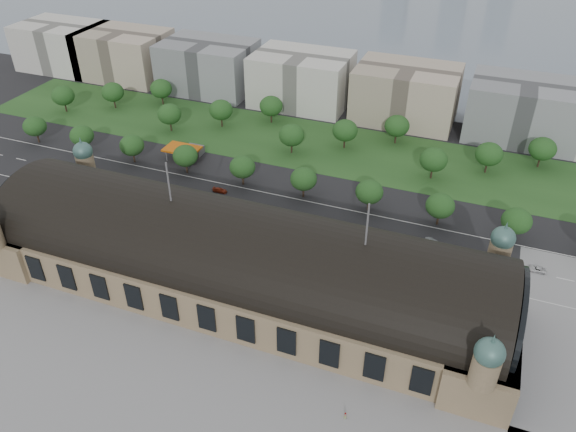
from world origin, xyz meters
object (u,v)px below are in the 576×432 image
(traffic_car_5, at_px, (431,240))
(parked_car_3, at_px, (144,211))
(parked_car_2, at_px, (132,205))
(petrol_station, at_px, (189,150))
(parked_car_4, at_px, (183,222))
(pedestrian_0, at_px, (345,416))
(traffic_car_0, at_px, (41,178))
(parked_car_1, at_px, (65,196))
(bus_west, at_px, (284,233))
(traffic_car_3, at_px, (220,190))
(parked_car_6, at_px, (154,210))
(parked_car_5, at_px, (221,230))
(bus_east, at_px, (382,252))
(traffic_car_6, at_px, (537,269))
(bus_mid, at_px, (275,224))
(traffic_car_2, at_px, (112,188))
(parked_car_0, at_px, (70,197))

(traffic_car_5, bearing_deg, parked_car_3, 108.01)
(parked_car_2, bearing_deg, petrol_station, 143.96)
(parked_car_4, height_order, pedestrian_0, pedestrian_0)
(traffic_car_0, bearing_deg, parked_car_3, 91.36)
(parked_car_1, bearing_deg, bus_west, 72.94)
(parked_car_3, distance_m, parked_car_4, 16.37)
(traffic_car_3, height_order, parked_car_6, parked_car_6)
(petrol_station, distance_m, parked_car_4, 48.49)
(parked_car_5, bearing_deg, traffic_car_0, -130.67)
(bus_east, bearing_deg, parked_car_1, 89.94)
(traffic_car_3, bearing_deg, bus_west, -120.79)
(traffic_car_3, height_order, traffic_car_6, traffic_car_3)
(petrol_station, relative_size, bus_west, 1.34)
(traffic_car_6, xyz_separation_m, bus_west, (-77.33, -11.45, 0.70))
(traffic_car_5, xyz_separation_m, traffic_car_6, (32.05, -3.15, 0.08))
(pedestrian_0, bearing_deg, petrol_station, 119.45)
(parked_car_5, bearing_deg, bus_west, 67.73)
(parked_car_4, height_order, bus_west, bus_west)
(parked_car_1, xyz_separation_m, bus_mid, (77.82, 9.82, 0.88))
(traffic_car_2, xyz_separation_m, bus_east, (102.36, -2.75, 0.91))
(parked_car_1, xyz_separation_m, parked_car_3, (31.72, 2.24, -0.03))
(parked_car_3, bearing_deg, parked_car_1, -118.07)
(traffic_car_6, height_order, parked_car_6, parked_car_6)
(bus_west, xyz_separation_m, bus_mid, (-4.67, 3.27, 0.24))
(parked_car_4, bearing_deg, traffic_car_3, 148.29)
(parked_car_3, bearing_deg, parked_car_4, 53.99)
(traffic_car_0, distance_m, parked_car_2, 43.45)
(bus_mid, bearing_deg, bus_west, -128.18)
(petrol_station, bearing_deg, pedestrian_0, -45.67)
(parked_car_1, height_order, bus_west, bus_west)
(traffic_car_5, height_order, parked_car_3, parked_car_3)
(parked_car_1, relative_size, parked_car_6, 1.02)
(petrol_station, bearing_deg, traffic_car_6, -11.12)
(traffic_car_6, xyz_separation_m, pedestrian_0, (-39.31, -70.37, 0.16))
(traffic_car_0, height_order, bus_mid, bus_mid)
(parked_car_2, distance_m, bus_east, 88.82)
(petrol_station, xyz_separation_m, traffic_car_3, (24.26, -20.43, -2.16))
(petrol_station, distance_m, parked_car_6, 41.27)
(parked_car_2, relative_size, bus_east, 0.39)
(parked_car_0, height_order, parked_car_3, parked_car_3)
(traffic_car_3, bearing_deg, traffic_car_0, 101.05)
(parked_car_0, bearing_deg, bus_west, 63.34)
(parked_car_6, distance_m, pedestrian_0, 102.61)
(traffic_car_6, xyz_separation_m, parked_car_5, (-97.84, -16.56, -0.01))
(traffic_car_0, distance_m, traffic_car_5, 145.77)
(bus_mid, bearing_deg, parked_car_1, 94.04)
(petrol_station, relative_size, traffic_car_3, 2.57)
(traffic_car_2, relative_size, bus_west, 0.57)
(petrol_station, relative_size, parked_car_1, 2.41)
(traffic_car_2, height_order, parked_car_3, traffic_car_2)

